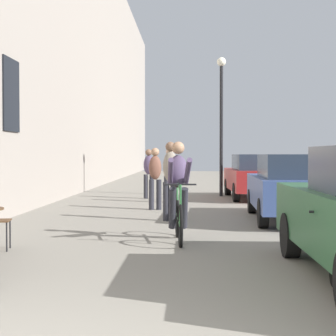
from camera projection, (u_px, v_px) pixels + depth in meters
name	position (u px, v px, depth m)	size (l,w,h in m)	color
building_facade_left	(52.00, 17.00, 17.30)	(0.54, 68.00, 11.81)	gray
cyclist_on_bicycle	(178.00, 194.00, 9.30)	(0.52, 1.76, 1.74)	black
pedestrian_near	(170.00, 176.00, 11.98)	(0.38, 0.30, 1.77)	#26262D
pedestrian_mid	(155.00, 175.00, 14.42)	(0.37, 0.28, 1.66)	#26262D
pedestrian_far	(169.00, 172.00, 16.59)	(0.34, 0.24, 1.68)	#26262D
pedestrian_furthest	(149.00, 171.00, 18.05)	(0.36, 0.28, 1.66)	#26262D
street_lamp	(221.00, 108.00, 19.00)	(0.32, 0.32, 4.90)	black
parked_car_second	(293.00, 186.00, 12.04)	(1.89, 4.24, 1.49)	#384C84
parked_car_third	(256.00, 176.00, 17.98)	(1.85, 4.21, 1.48)	maroon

